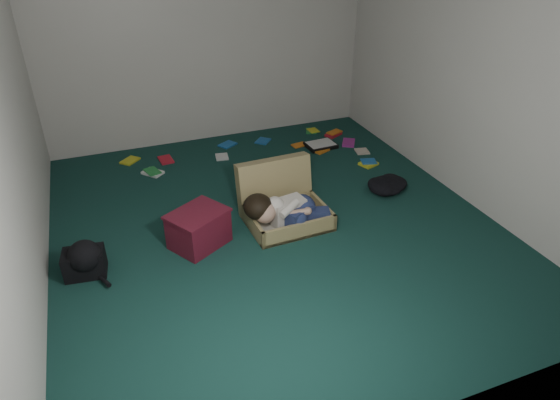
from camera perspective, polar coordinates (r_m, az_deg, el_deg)
floor at (r=4.75m, az=-0.66°, el=-2.78°), size 4.50×4.50×0.00m
wall_back at (r=6.27m, az=-8.39°, el=18.15°), size 4.50×0.00×4.50m
wall_front at (r=2.41m, az=18.46°, el=-4.12°), size 4.50×0.00×4.50m
wall_left at (r=3.99m, az=-28.99°, el=7.52°), size 0.00×4.50×4.50m
wall_right at (r=5.20m, az=21.02°, el=13.99°), size 0.00×4.50×4.50m
suitcase at (r=4.76m, az=0.26°, el=-0.39°), size 0.77×0.75×0.54m
person at (r=4.58m, az=0.61°, el=-1.14°), size 0.81×0.38×0.34m
maroon_bin at (r=4.45m, az=-9.28°, el=-3.24°), size 0.61×0.57×0.33m
backpack at (r=4.37m, az=-21.46°, el=-6.61°), size 0.44×0.37×0.24m
clothing_pile at (r=5.44m, az=12.54°, el=1.91°), size 0.52×0.46×0.14m
paper_tray at (r=6.32m, az=4.68°, el=6.28°), size 0.38×0.29×0.05m
book_scatter at (r=6.21m, az=-0.98°, el=5.75°), size 2.87×1.36×0.02m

